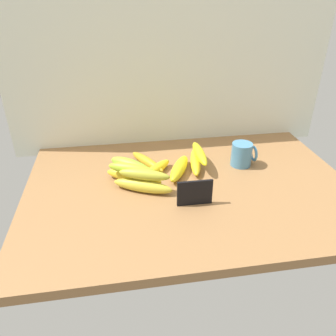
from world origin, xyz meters
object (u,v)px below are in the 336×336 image
banana_0 (143,186)px  banana_3 (147,162)px  banana_1 (134,177)px  banana_8 (132,169)px  banana_7 (144,174)px  chalkboard_sign (195,194)px  banana_5 (156,170)px  banana_2 (196,161)px  banana_9 (200,153)px  coffee_mug (242,154)px  banana_6 (130,165)px  banana_4 (179,168)px

banana_0 → banana_3: 17.50cm
banana_1 → banana_8: banana_8 is taller
banana_0 → banana_7: 4.05cm
banana_1 → banana_3: banana_1 is taller
chalkboard_sign → banana_5: bearing=114.6°
chalkboard_sign → banana_0: size_ratio=0.55×
banana_2 → banana_7: bearing=-146.9°
banana_1 → banana_9: size_ratio=1.13×
coffee_mug → banana_6: (-41.78, -5.10, 1.92)cm
banana_3 → banana_6: size_ratio=1.17×
banana_3 → banana_4: (10.65, -7.71, 0.51)cm
banana_2 → banana_8: bearing=-158.4°
banana_9 → banana_7: bearing=-150.0°
coffee_mug → banana_9: (-16.04, 1.17, 1.08)cm
coffee_mug → banana_7: (-37.67, -11.32, 1.57)cm
coffee_mug → banana_3: 35.44cm
banana_1 → banana_4: banana_4 is taller
banana_7 → banana_8: banana_8 is taller
coffee_mug → banana_2: coffee_mug is taller
coffee_mug → banana_4: size_ratio=0.49×
banana_1 → banana_7: 7.26cm
banana_4 → coffee_mug: bearing=6.5°
banana_5 → banana_9: size_ratio=0.90×
banana_6 → coffee_mug: bearing=7.0°
banana_0 → banana_8: size_ratio=1.21×
chalkboard_sign → banana_1: bearing=137.8°
chalkboard_sign → banana_5: 22.54cm
banana_6 → banana_7: bearing=-56.5°
banana_3 → banana_7: banana_7 is taller
banana_4 → banana_0: bearing=-146.0°
banana_4 → banana_7: 16.26cm
chalkboard_sign → banana_6: same height
banana_4 → banana_6: banana_6 is taller
banana_0 → banana_5: 12.09cm
banana_8 → coffee_mug: bearing=10.4°
chalkboard_sign → banana_2: size_ratio=0.53×
banana_3 → banana_8: (-6.40, -12.49, 4.45)cm
banana_2 → banana_3: size_ratio=1.09×
banana_6 → banana_7: 7.46cm
banana_0 → banana_1: 6.67cm
coffee_mug → banana_6: size_ratio=0.56×
banana_3 → banana_9: banana_9 is taller
chalkboard_sign → banana_4: bearing=93.1°
banana_2 → banana_9: size_ratio=1.13×
banana_6 → banana_7: size_ratio=0.94×
chalkboard_sign → banana_6: bearing=137.5°
banana_1 → banana_4: 16.84cm
coffee_mug → banana_5: coffee_mug is taller
banana_2 → banana_3: bearing=170.7°
banana_0 → banana_9: bearing=31.0°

